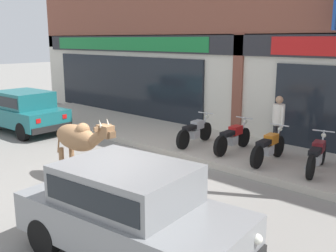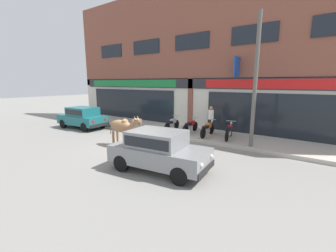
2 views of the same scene
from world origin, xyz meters
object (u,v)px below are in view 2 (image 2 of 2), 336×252
(car_0, at_px, (159,149))
(motorcycle_2, at_px, (207,129))
(motorcycle_1, at_px, (190,126))
(pedestrian, at_px, (211,117))
(car_1, at_px, (82,117))
(cow, at_px, (122,126))
(motorcycle_0, at_px, (172,124))
(utility_pole, at_px, (255,82))
(motorcycle_3, at_px, (229,132))

(car_0, height_order, motorcycle_2, car_0)
(motorcycle_1, bearing_deg, pedestrian, 28.30)
(car_1, xyz_separation_m, pedestrian, (8.19, 3.05, 0.35))
(pedestrian, bearing_deg, cow, -119.51)
(motorcycle_0, height_order, pedestrian, pedestrian)
(motorcycle_1, relative_size, pedestrian, 1.13)
(car_1, height_order, motorcycle_0, car_1)
(cow, bearing_deg, motorcycle_2, 53.99)
(cow, height_order, car_1, cow)
(motorcycle_1, bearing_deg, utility_pole, -12.99)
(cow, xyz_separation_m, motorcycle_1, (1.53, 3.98, -0.44))
(car_0, height_order, motorcycle_0, car_0)
(motorcycle_3, bearing_deg, utility_pole, -29.98)
(motorcycle_1, relative_size, motorcycle_2, 1.00)
(motorcycle_2, bearing_deg, motorcycle_1, 170.48)
(utility_pole, bearing_deg, pedestrian, 152.50)
(utility_pole, bearing_deg, motorcycle_2, 165.41)
(motorcycle_0, xyz_separation_m, motorcycle_1, (1.23, 0.16, 0.00))
(motorcycle_1, relative_size, utility_pole, 0.30)
(motorcycle_2, bearing_deg, car_1, -164.70)
(pedestrian, bearing_deg, motorcycle_0, -162.28)
(utility_pole, bearing_deg, motorcycle_3, 150.02)
(car_0, distance_m, motorcycle_0, 6.06)
(motorcycle_2, relative_size, motorcycle_3, 1.01)
(motorcycle_3, relative_size, pedestrian, 1.12)
(car_0, bearing_deg, motorcycle_0, 120.45)
(car_1, bearing_deg, motorcycle_0, 21.45)
(car_0, bearing_deg, motorcycle_3, 83.87)
(utility_pole, bearing_deg, cow, -149.76)
(cow, distance_m, utility_pole, 6.53)
(motorcycle_3, bearing_deg, motorcycle_0, -178.60)
(cow, height_order, motorcycle_0, cow)
(motorcycle_0, bearing_deg, utility_pole, -8.05)
(cow, distance_m, motorcycle_3, 5.57)
(motorcycle_0, height_order, motorcycle_3, same)
(motorcycle_2, xyz_separation_m, utility_pole, (2.58, -0.67, 2.60))
(car_1, xyz_separation_m, motorcycle_1, (7.15, 2.49, -0.25))
(motorcycle_3, bearing_deg, motorcycle_2, -173.92)
(cow, xyz_separation_m, motorcycle_0, (0.30, 3.82, -0.44))
(motorcycle_2, height_order, utility_pole, utility_pole)
(motorcycle_1, xyz_separation_m, motorcycle_2, (1.21, -0.20, 0.00))
(car_0, bearing_deg, motorcycle_1, 108.87)
(car_0, height_order, motorcycle_1, car_0)
(car_0, height_order, car_1, same)
(car_0, xyz_separation_m, motorcycle_0, (-3.07, 5.22, -0.25))
(pedestrian, distance_m, utility_pole, 3.70)
(pedestrian, bearing_deg, car_0, -82.32)
(car_1, bearing_deg, motorcycle_2, 15.30)
(cow, relative_size, motorcycle_3, 1.20)
(motorcycle_2, height_order, pedestrian, pedestrian)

